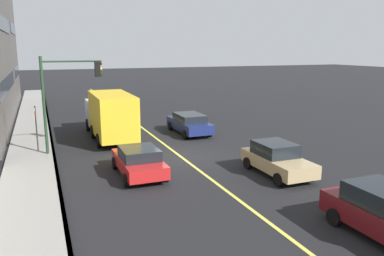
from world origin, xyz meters
TOP-DOWN VIEW (x-y plane):
  - ground at (0.00, 0.00)m, footprint 200.00×200.00m
  - sidewalk_slab at (0.00, 7.88)m, footprint 80.00×2.56m
  - curb_edge at (0.00, 6.68)m, footprint 80.00×0.16m
  - lane_stripe_center at (0.00, 0.00)m, footprint 80.00×0.16m
  - car_navy at (5.57, -2.67)m, footprint 4.74×2.05m
  - car_tan at (-4.59, -3.29)m, footprint 4.13×1.96m
  - car_red at (-2.26, 2.98)m, footprint 4.21×2.02m
  - truck_yellow at (6.02, 2.87)m, footprint 7.96×2.50m
  - traffic_light_mast at (2.98, 5.75)m, footprint 0.28×3.37m
  - street_sign_post at (3.82, 7.51)m, footprint 0.60×0.08m

SIDE VIEW (x-z plane):
  - ground at x=0.00m, z-range 0.00..0.00m
  - lane_stripe_center at x=0.00m, z-range 0.00..0.01m
  - sidewalk_slab at x=0.00m, z-range 0.00..0.15m
  - curb_edge at x=0.00m, z-range 0.00..0.15m
  - car_red at x=-2.26m, z-range 0.03..1.41m
  - car_navy at x=5.57m, z-range 0.04..1.48m
  - car_tan at x=-4.59m, z-range 0.01..1.55m
  - street_sign_post at x=3.82m, z-range 0.25..3.06m
  - truck_yellow at x=6.02m, z-range 0.09..3.24m
  - traffic_light_mast at x=2.98m, z-range 1.01..6.63m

